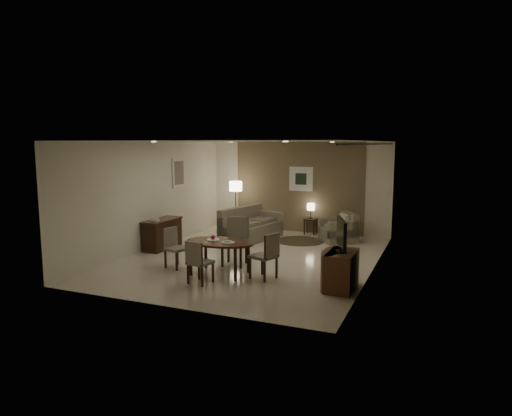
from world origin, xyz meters
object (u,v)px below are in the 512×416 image
at_px(console_desk, 162,234).
at_px(chair_near, 200,262).
at_px(dining_table, 220,258).
at_px(tv_cabinet, 342,271).
at_px(floor_lamp, 236,206).
at_px(side_table, 311,226).
at_px(armchair, 338,227).
at_px(chair_left, 177,248).
at_px(chair_far, 234,242).
at_px(sofa, 251,224).
at_px(chair_right, 263,256).

height_order(console_desk, chair_near, chair_near).
bearing_deg(dining_table, tv_cabinet, -0.52).
bearing_deg(chair_near, floor_lamp, -63.57).
bearing_deg(side_table, armchair, -37.11).
height_order(chair_left, side_table, chair_left).
bearing_deg(armchair, console_desk, -92.88).
xyz_separation_m(chair_near, chair_far, (0.05, 1.43, 0.10)).
relative_size(tv_cabinet, chair_left, 1.05).
xyz_separation_m(chair_left, sofa, (0.32, 3.32, 0.01)).
bearing_deg(console_desk, sofa, 49.18).
bearing_deg(armchair, chair_far, -61.01).
xyz_separation_m(tv_cabinet, sofa, (-3.25, 3.40, 0.09)).
distance_m(tv_cabinet, chair_left, 3.57).
bearing_deg(tv_cabinet, side_table, 112.05).
distance_m(chair_left, chair_right, 2.00).
relative_size(chair_near, chair_far, 0.81).
height_order(console_desk, chair_left, chair_left).
relative_size(armchair, floor_lamp, 0.58).
relative_size(chair_left, chair_right, 0.93).
xyz_separation_m(chair_left, floor_lamp, (-0.60, 4.27, 0.33)).
bearing_deg(sofa, tv_cabinet, -123.80).
relative_size(console_desk, sofa, 0.64).
xyz_separation_m(tv_cabinet, chair_right, (-1.57, 0.07, 0.11)).
bearing_deg(armchair, tv_cabinet, -22.09).
relative_size(chair_near, chair_right, 0.91).
distance_m(console_desk, chair_left, 1.93).
relative_size(dining_table, chair_far, 1.40).
height_order(armchair, side_table, armchair).
xyz_separation_m(console_desk, chair_near, (2.33, -2.18, 0.04)).
bearing_deg(sofa, chair_right, -140.68).
xyz_separation_m(chair_far, sofa, (-0.73, 2.65, -0.08)).
distance_m(sofa, floor_lamp, 1.36).
bearing_deg(chair_right, chair_left, -72.24).
xyz_separation_m(chair_near, side_table, (0.64, 5.43, -0.19)).
bearing_deg(chair_left, chair_right, -75.71).
height_order(chair_near, chair_far, chair_far).
bearing_deg(floor_lamp, tv_cabinet, -46.28).
xyz_separation_m(chair_left, chair_right, (2.00, -0.01, 0.03)).
height_order(chair_right, sofa, chair_right).
height_order(tv_cabinet, chair_near, chair_near).
xyz_separation_m(chair_near, chair_right, (0.99, 0.75, 0.04)).
distance_m(tv_cabinet, floor_lamp, 6.04).
relative_size(chair_far, floor_lamp, 0.69).
bearing_deg(dining_table, chair_far, 90.73).
bearing_deg(sofa, floor_lamp, 56.47).
height_order(console_desk, side_table, console_desk).
bearing_deg(chair_far, armchair, 57.15).
bearing_deg(armchair, floor_lamp, -131.54).
height_order(console_desk, floor_lamp, floor_lamp).
xyz_separation_m(chair_right, armchair, (0.61, 3.94, -0.07)).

